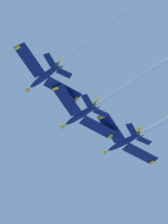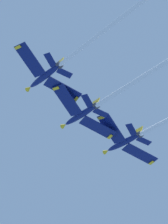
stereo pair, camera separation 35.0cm
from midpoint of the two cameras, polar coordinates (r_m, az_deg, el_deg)
jet_inner_left at (r=108.50m, az=-2.69°, el=6.02°), size 28.30×31.53×18.53m
jet_centre at (r=109.99m, az=2.81°, el=1.66°), size 30.42×34.24×19.96m
jet_inner_right at (r=116.16m, az=7.52°, el=-2.27°), size 27.54×30.46×18.24m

